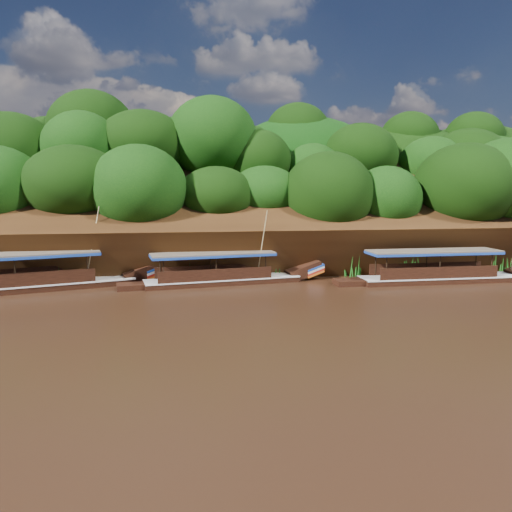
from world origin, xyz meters
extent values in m
plane|color=black|center=(0.00, 0.00, 0.00)|extent=(160.00, 160.00, 0.00)
cube|color=#311B0B|center=(0.00, 16.00, 3.50)|extent=(120.00, 16.12, 13.64)
cube|color=#311B0B|center=(0.00, 26.00, 0.00)|extent=(120.00, 24.00, 12.00)
ellipsoid|color=#173C0A|center=(-6.00, 15.00, 3.50)|extent=(18.00, 8.00, 6.40)
ellipsoid|color=#173C0A|center=(0.00, 23.00, 9.20)|extent=(24.00, 11.00, 8.40)
ellipsoid|color=#173C0A|center=(24.00, 14.50, 3.40)|extent=(18.00, 8.00, 6.00)
cube|color=black|center=(13.22, 6.45, 0.00)|extent=(12.22, 2.24, 0.86)
cube|color=silver|center=(13.22, 6.45, 0.41)|extent=(12.22, 2.30, 0.10)
cube|color=brown|center=(12.46, 6.44, 2.30)|extent=(9.58, 2.52, 0.11)
cube|color=#1940A4|center=(12.46, 6.44, 2.18)|extent=(9.58, 2.52, 0.17)
cube|color=black|center=(-2.61, 8.13, 0.00)|extent=(11.23, 3.72, 0.83)
cube|color=silver|center=(-2.61, 8.13, 0.40)|extent=(11.24, 3.78, 0.09)
cube|color=black|center=(3.53, 9.10, 0.64)|extent=(2.83, 1.91, 1.56)
cube|color=#1940A4|center=(4.21, 9.21, 0.92)|extent=(1.59, 1.77, 0.57)
cube|color=red|center=(4.21, 9.21, 0.61)|extent=(1.59, 1.77, 0.57)
cube|color=brown|center=(-3.30, 8.02, 2.22)|extent=(8.91, 3.65, 0.11)
cube|color=#1940A4|center=(-3.30, 8.02, 2.11)|extent=(8.91, 3.65, 0.17)
cylinder|color=tan|center=(0.20, 8.02, 2.84)|extent=(0.68, 0.73, 4.78)
cube|color=black|center=(-15.55, 7.71, 0.00)|extent=(13.63, 6.13, 0.92)
cube|color=silver|center=(-15.55, 7.71, 0.44)|extent=(13.65, 6.20, 0.10)
cube|color=black|center=(-8.25, 9.94, 0.72)|extent=(3.54, 2.55, 1.82)
cube|color=#1940A4|center=(-7.44, 10.19, 1.03)|extent=(2.11, 2.17, 0.68)
cube|color=red|center=(-7.44, 10.19, 0.68)|extent=(2.11, 2.17, 0.68)
cube|color=brown|center=(-16.36, 7.46, 2.48)|extent=(10.91, 5.59, 0.12)
cube|color=#1940A4|center=(-16.36, 7.46, 2.35)|extent=(10.91, 5.59, 0.18)
cylinder|color=tan|center=(-11.56, 8.72, 3.05)|extent=(0.92, 1.55, 4.93)
cone|color=#1A5A16|center=(-13.74, 9.68, 0.94)|extent=(1.50, 1.50, 1.87)
cone|color=#1A5A16|center=(-5.43, 9.45, 0.83)|extent=(1.50, 1.50, 1.65)
cone|color=#1A5A16|center=(1.58, 9.81, 0.78)|extent=(1.50, 1.50, 1.56)
cone|color=#1A5A16|center=(7.56, 9.41, 0.88)|extent=(1.50, 1.50, 1.77)
cone|color=#1A5A16|center=(11.90, 9.14, 0.91)|extent=(1.50, 1.50, 1.81)
cone|color=#1A5A16|center=(19.86, 9.25, 0.82)|extent=(1.50, 1.50, 1.65)
camera|label=1|loc=(-5.40, -26.81, 6.87)|focal=35.00mm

